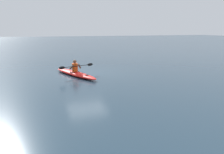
% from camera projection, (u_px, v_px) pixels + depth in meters
% --- Properties ---
extents(ground_plane, '(160.00, 160.00, 0.00)m').
position_uv_depth(ground_plane, '(86.00, 73.00, 14.23)').
color(ground_plane, '#233847').
extents(kayak, '(2.04, 4.25, 0.25)m').
position_uv_depth(kayak, '(75.00, 74.00, 13.34)').
color(kayak, red).
rests_on(kayak, ground).
extents(kayaker, '(2.18, 0.81, 0.70)m').
position_uv_depth(kayaker, '(75.00, 67.00, 13.23)').
color(kayaker, '#E04C14').
rests_on(kayaker, kayak).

